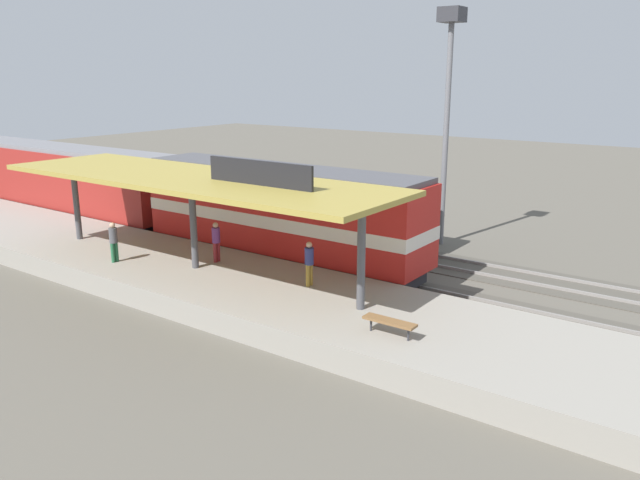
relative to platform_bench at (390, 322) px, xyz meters
name	(u,v)px	position (x,y,z in m)	size (l,w,h in m)	color
ground_plane	(294,253)	(8.00, 9.92, -1.34)	(120.00, 120.00, 0.00)	#5B564C
track_near	(268,261)	(6.00, 9.92, -1.31)	(3.20, 110.00, 0.16)	#4E4941
track_far	(325,241)	(10.60, 9.92, -1.31)	(3.20, 110.00, 0.16)	#4E4941
platform	(196,278)	(1.40, 9.92, -0.89)	(6.00, 44.00, 0.90)	gray
station_canopy	(193,180)	(1.40, 9.82, 3.19)	(5.20, 18.00, 4.70)	#47474C
platform_bench	(390,322)	(0.00, 0.00, 0.00)	(0.44, 1.70, 0.50)	#333338
locomotive	(281,214)	(6.00, 9.12, 1.07)	(2.93, 14.43, 4.44)	#28282D
passenger_carriage_single	(55,179)	(6.00, 27.12, 0.97)	(2.90, 20.00, 4.24)	#28282D
freight_car	(321,205)	(10.60, 10.15, 0.63)	(2.80, 12.00, 3.54)	#28282D
light_mast	(449,78)	(13.80, 4.74, 7.05)	(1.10, 1.10, 11.70)	slate
person_waiting	(216,240)	(2.53, 9.81, 0.51)	(0.34, 0.34, 1.71)	maroon
person_walking	(309,261)	(2.31, 4.76, 0.51)	(0.34, 0.34, 1.71)	olive
person_boarding	(114,240)	(-0.01, 13.30, 0.51)	(0.34, 0.34, 1.71)	#23603D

